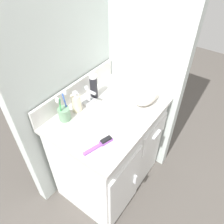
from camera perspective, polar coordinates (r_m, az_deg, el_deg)
The scene contains 11 objects.
ground_plane at distance 2.04m, azimuth -0.66°, elevation -16.56°, with size 6.00×6.00×0.00m, color #4C4742.
wall_back at distance 1.43m, azimuth -12.03°, elevation 14.72°, with size 0.95×0.08×2.20m, color silver.
wall_right at distance 1.57m, azimuth 9.03°, elevation 17.52°, with size 0.08×0.64×2.20m, color silver.
vanity at distance 1.70m, azimuth -0.70°, elevation -9.53°, with size 0.77×0.58×0.78m.
backsplash at distance 1.53m, azimuth -9.13°, elevation 5.69°, with size 0.77×0.02×0.13m.
sink_faucet at distance 1.48m, azimuth -6.02°, elevation 3.76°, with size 0.09×0.09×0.14m.
toothbrush_cup at distance 1.38m, azimuth -12.36°, elevation -0.34°, with size 0.08×0.08×0.20m.
soap_dispenser at distance 1.42m, azimuth -9.30°, elevation 2.42°, with size 0.06×0.07×0.16m.
shaving_cream_can at distance 1.51m, azimuth -4.83°, elevation 6.70°, with size 0.05×0.05×0.18m.
hairbrush at distance 1.24m, azimuth -2.63°, elevation -8.15°, with size 0.19×0.08×0.03m.
hand_towel at distance 1.52m, azimuth 9.11°, elevation 4.20°, with size 0.22×0.14×0.08m.
Camera 1 is at (-0.84, -0.64, 1.74)m, focal length 35.00 mm.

